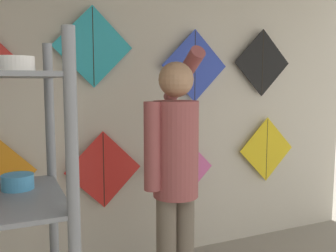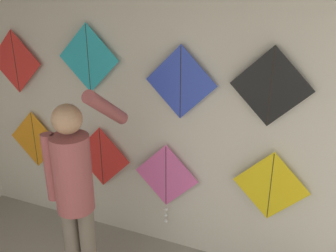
{
  "view_description": "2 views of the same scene",
  "coord_description": "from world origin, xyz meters",
  "px_view_note": "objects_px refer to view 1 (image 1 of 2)",
  "views": [
    {
      "loc": [
        -1.14,
        0.15,
        1.62
      ],
      "look_at": [
        0.11,
        2.96,
        1.26
      ],
      "focal_mm": 40.0,
      "sensor_mm": 36.0,
      "label": 1
    },
    {
      "loc": [
        1.6,
        0.27,
        2.62
      ],
      "look_at": [
        0.47,
        2.96,
        1.45
      ],
      "focal_mm": 40.0,
      "sensor_mm": 36.0,
      "label": 2
    }
  ],
  "objects_px": {
    "kite_3": "(267,149)",
    "kite_6": "(195,66)",
    "kite_1": "(104,170)",
    "shopkeeper": "(175,167)",
    "kite_2": "(181,172)",
    "kite_7": "(262,63)",
    "kite_5": "(93,47)"
  },
  "relations": [
    {
      "from": "kite_3",
      "to": "kite_6",
      "type": "xyz_separation_m",
      "value": [
        -0.84,
        0.0,
        0.83
      ]
    },
    {
      "from": "kite_1",
      "to": "shopkeeper",
      "type": "bearing_deg",
      "value": -70.89
    },
    {
      "from": "shopkeeper",
      "to": "kite_1",
      "type": "xyz_separation_m",
      "value": [
        -0.28,
        0.82,
        -0.17
      ]
    },
    {
      "from": "kite_2",
      "to": "kite_7",
      "type": "distance_m",
      "value": 1.36
    },
    {
      "from": "shopkeeper",
      "to": "kite_6",
      "type": "bearing_deg",
      "value": 45.0
    },
    {
      "from": "shopkeeper",
      "to": "kite_2",
      "type": "bearing_deg",
      "value": 51.93
    },
    {
      "from": "kite_5",
      "to": "kite_6",
      "type": "xyz_separation_m",
      "value": [
        0.93,
        0.0,
        -0.14
      ]
    },
    {
      "from": "shopkeeper",
      "to": "kite_3",
      "type": "bearing_deg",
      "value": 20.26
    },
    {
      "from": "kite_3",
      "to": "kite_5",
      "type": "bearing_deg",
      "value": 180.0
    },
    {
      "from": "kite_1",
      "to": "kite_6",
      "type": "xyz_separation_m",
      "value": [
        0.87,
        0.0,
        0.88
      ]
    },
    {
      "from": "shopkeeper",
      "to": "kite_5",
      "type": "height_order",
      "value": "kite_5"
    },
    {
      "from": "kite_3",
      "to": "kite_6",
      "type": "distance_m",
      "value": 1.19
    },
    {
      "from": "shopkeeper",
      "to": "kite_3",
      "type": "relative_size",
      "value": 2.84
    },
    {
      "from": "kite_6",
      "to": "kite_7",
      "type": "relative_size",
      "value": 1.0
    },
    {
      "from": "kite_6",
      "to": "shopkeeper",
      "type": "bearing_deg",
      "value": -125.42
    },
    {
      "from": "kite_5",
      "to": "kite_7",
      "type": "distance_m",
      "value": 1.69
    },
    {
      "from": "kite_1",
      "to": "kite_6",
      "type": "height_order",
      "value": "kite_6"
    },
    {
      "from": "kite_3",
      "to": "kite_6",
      "type": "height_order",
      "value": "kite_6"
    },
    {
      "from": "kite_1",
      "to": "kite_7",
      "type": "distance_m",
      "value": 1.87
    },
    {
      "from": "kite_3",
      "to": "kite_7",
      "type": "xyz_separation_m",
      "value": [
        -0.08,
        0.0,
        0.88
      ]
    },
    {
      "from": "shopkeeper",
      "to": "kite_2",
      "type": "height_order",
      "value": "shopkeeper"
    },
    {
      "from": "kite_5",
      "to": "kite_6",
      "type": "distance_m",
      "value": 0.94
    },
    {
      "from": "kite_3",
      "to": "kite_6",
      "type": "relative_size",
      "value": 1.0
    },
    {
      "from": "kite_5",
      "to": "kite_3",
      "type": "bearing_deg",
      "value": 0.0
    },
    {
      "from": "kite_6",
      "to": "kite_7",
      "type": "height_order",
      "value": "kite_7"
    },
    {
      "from": "kite_1",
      "to": "kite_5",
      "type": "bearing_deg",
      "value": 180.0
    },
    {
      "from": "kite_6",
      "to": "kite_1",
      "type": "bearing_deg",
      "value": 180.0
    },
    {
      "from": "shopkeeper",
      "to": "kite_3",
      "type": "xyz_separation_m",
      "value": [
        1.43,
        0.82,
        -0.12
      ]
    },
    {
      "from": "kite_2",
      "to": "kite_6",
      "type": "distance_m",
      "value": 0.99
    },
    {
      "from": "kite_1",
      "to": "kite_2",
      "type": "height_order",
      "value": "kite_1"
    },
    {
      "from": "kite_3",
      "to": "kite_7",
      "type": "height_order",
      "value": "kite_7"
    },
    {
      "from": "shopkeeper",
      "to": "kite_7",
      "type": "relative_size",
      "value": 2.84
    }
  ]
}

